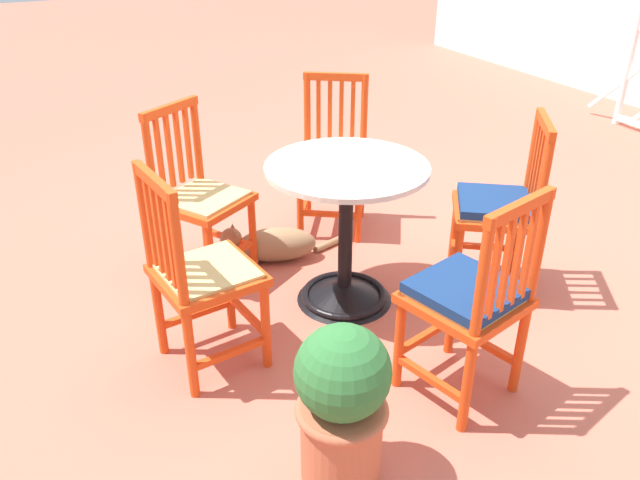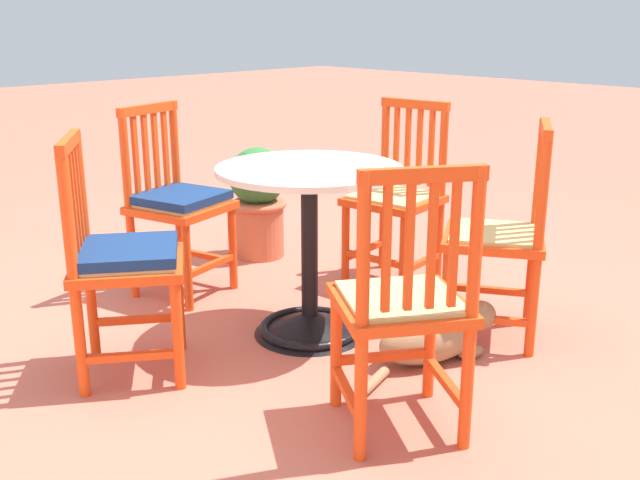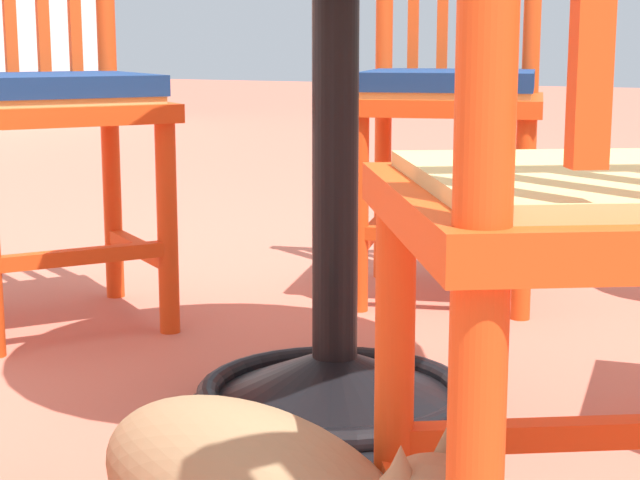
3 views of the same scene
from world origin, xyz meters
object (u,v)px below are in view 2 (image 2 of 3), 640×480
cafe_table (310,271)px  orange_chair_near_fence (177,204)px  orange_chair_tucked_in (122,261)px  orange_chair_facing_out (403,308)px  orange_chair_at_corner (397,199)px  terracotta_planter (258,199)px  orange_chair_by_planter (501,238)px  tabby_cat (437,337)px

cafe_table → orange_chair_near_fence: size_ratio=0.83×
cafe_table → orange_chair_tucked_in: 0.79m
orange_chair_facing_out → orange_chair_at_corner: same height
orange_chair_near_fence → terracotta_planter: orange_chair_near_fence is taller
cafe_table → orange_chair_tucked_in: size_ratio=0.83×
cafe_table → orange_chair_tucked_in: (0.23, 0.74, 0.16)m
orange_chair_facing_out → orange_chair_tucked_in: same height
orange_chair_by_planter → tabby_cat: orange_chair_by_planter is taller
cafe_table → orange_chair_near_fence: bearing=7.3°
terracotta_planter → orange_chair_at_corner: bearing=-164.5°
orange_chair_tucked_in → orange_chair_facing_out: bearing=-157.6°
orange_chair_tucked_in → tabby_cat: orange_chair_tucked_in is taller
orange_chair_at_corner → tabby_cat: orange_chair_at_corner is taller
terracotta_planter → tabby_cat: bearing=166.7°
orange_chair_by_planter → orange_chair_near_fence: same height
orange_chair_at_corner → orange_chair_tucked_in: size_ratio=1.00×
orange_chair_facing_out → cafe_table: bearing=-23.1°
orange_chair_tucked_in → orange_chair_at_corner: bearing=-92.3°
orange_chair_near_fence → terracotta_planter: size_ratio=1.47×
orange_chair_facing_out → terracotta_planter: bearing=-26.5°
tabby_cat → terracotta_planter: terracotta_planter is taller
orange_chair_by_planter → tabby_cat: bearing=85.1°
orange_chair_at_corner → tabby_cat: 0.98m
orange_chair_near_fence → orange_chair_by_planter: bearing=-154.7°
orange_chair_by_planter → cafe_table: bearing=43.9°
cafe_table → orange_chair_tucked_in: bearing=72.8°
orange_chair_by_planter → orange_chair_at_corner: bearing=-16.6°
tabby_cat → orange_chair_at_corner: bearing=-39.6°
orange_chair_facing_out → terracotta_planter: orange_chair_facing_out is taller
terracotta_planter → orange_chair_by_planter: bearing=-179.8°
orange_chair_at_corner → tabby_cat: bearing=140.4°
orange_chair_by_planter → orange_chair_at_corner: size_ratio=1.00×
orange_chair_near_fence → orange_chair_facing_out: bearing=171.9°
cafe_table → orange_chair_facing_out: orange_chair_facing_out is taller
orange_chair_by_planter → orange_chair_tucked_in: 1.51m
orange_chair_near_fence → orange_chair_tucked_in: same height
orange_chair_near_fence → orange_chair_tucked_in: bearing=132.3°
orange_chair_tucked_in → terracotta_planter: size_ratio=1.47×
orange_chair_near_fence → orange_chair_tucked_in: (-0.58, 0.64, 0.00)m
cafe_table → terracotta_planter: (0.98, -0.54, 0.04)m
cafe_table → orange_chair_at_corner: bearing=-77.7°
tabby_cat → orange_chair_by_planter: bearing=-94.9°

